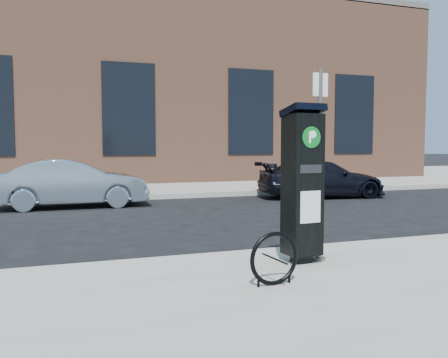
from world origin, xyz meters
name	(u,v)px	position (x,y,z in m)	size (l,w,h in m)	color
ground	(249,261)	(0.00, 0.00, 0.00)	(120.00, 120.00, 0.00)	black
sidewalk_far	(123,182)	(0.00, 14.00, 0.07)	(60.00, 12.00, 0.15)	gray
curb_near	(250,256)	(0.00, -0.02, 0.07)	(60.00, 0.12, 0.16)	#9E9B93
curb_far	(149,197)	(0.00, 8.02, 0.07)	(60.00, 0.12, 0.16)	#9E9B93
building	(114,92)	(0.00, 17.00, 4.15)	(28.00, 10.05, 8.25)	#915A42
parking_kiosk	(302,182)	(0.38, -0.84, 1.20)	(0.50, 0.45, 2.04)	black
sign_pole	(319,166)	(0.65, -0.80, 1.39)	(0.22, 0.20, 2.50)	#54514A
bike_rack	(274,259)	(-0.38, -1.64, 0.44)	(0.59, 0.10, 0.59)	black
car_silver	(72,183)	(-2.23, 6.95, 0.64)	(1.36, 3.89, 1.28)	gray
car_dark	(322,179)	(5.25, 6.79, 0.58)	(1.64, 4.03, 1.17)	black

